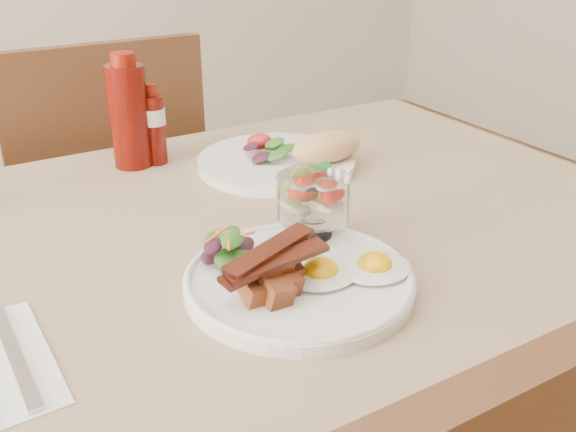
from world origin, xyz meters
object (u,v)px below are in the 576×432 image
(chair_far, at_px, (106,209))
(ketchup_bottle, at_px, (129,114))
(main_plate, at_px, (299,281))
(second_plate, at_px, (288,157))
(table, at_px, (225,290))
(fruit_cup, at_px, (313,197))
(hot_sauce_bottle, at_px, (154,126))

(chair_far, height_order, ketchup_bottle, ketchup_bottle)
(main_plate, distance_m, second_plate, 0.40)
(ketchup_bottle, bearing_deg, table, -87.06)
(fruit_cup, distance_m, second_plate, 0.30)
(chair_far, bearing_deg, table, -90.00)
(fruit_cup, height_order, second_plate, fruit_cup)
(table, distance_m, second_plate, 0.30)
(main_plate, height_order, second_plate, second_plate)
(fruit_cup, bearing_deg, main_plate, -131.22)
(fruit_cup, relative_size, ketchup_bottle, 0.50)
(ketchup_bottle, xyz_separation_m, hot_sauce_bottle, (0.04, -0.01, -0.02))
(table, height_order, chair_far, chair_far)
(fruit_cup, bearing_deg, hot_sauce_bottle, 100.07)
(table, relative_size, chair_far, 1.43)
(hot_sauce_bottle, bearing_deg, main_plate, -90.00)
(table, bearing_deg, second_plate, 40.09)
(table, height_order, hot_sauce_bottle, hot_sauce_bottle)
(fruit_cup, relative_size, hot_sauce_bottle, 0.69)
(main_plate, bearing_deg, fruit_cup, 48.78)
(table, xyz_separation_m, fruit_cup, (0.10, -0.09, 0.16))
(table, bearing_deg, main_plate, -82.24)
(main_plate, relative_size, hot_sauce_bottle, 1.95)
(chair_far, height_order, second_plate, chair_far)
(table, distance_m, chair_far, 0.68)
(chair_far, bearing_deg, ketchup_bottle, -92.93)
(main_plate, bearing_deg, table, 97.76)
(table, xyz_separation_m, hot_sauce_bottle, (0.02, 0.32, 0.16))
(fruit_cup, distance_m, hot_sauce_bottle, 0.41)
(fruit_cup, height_order, hot_sauce_bottle, hot_sauce_bottle)
(main_plate, relative_size, second_plate, 0.99)
(chair_far, xyz_separation_m, second_plate, (0.21, -0.48, 0.25))
(main_plate, relative_size, ketchup_bottle, 1.40)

